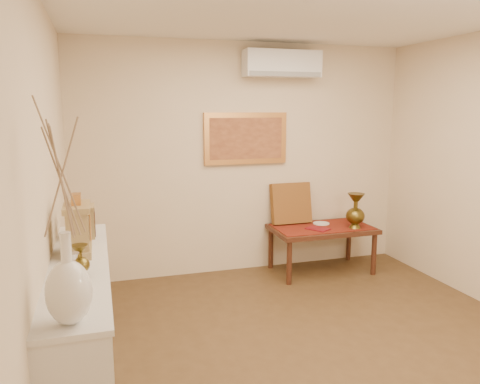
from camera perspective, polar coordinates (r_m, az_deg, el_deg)
name	(u,v)px	position (r m, az deg, el deg)	size (l,w,h in m)	color
floor	(331,360)	(3.96, 11.06, -19.49)	(4.50, 4.50, 0.00)	brown
wall_back	(245,159)	(5.56, 0.62, 3.99)	(4.00, 0.02, 2.70)	beige
wall_left	(44,208)	(3.09, -22.76, -1.78)	(0.02, 4.50, 2.70)	beige
white_vase	(63,208)	(2.18, -20.75, -1.79)	(0.21, 0.21, 1.08)	white
candlestick	(74,274)	(2.63, -19.55, -9.42)	(0.11, 0.11, 0.23)	silver
brass_urn_small	(80,256)	(2.89, -18.94, -7.43)	(0.11, 0.11, 0.24)	brown
table_cloth	(322,227)	(5.68, 9.97, -4.19)	(1.14, 0.59, 0.01)	maroon
brass_urn_tall	(356,207)	(5.64, 13.92, -1.79)	(0.22, 0.22, 0.50)	brown
plate	(321,223)	(5.80, 9.86, -3.79)	(0.20, 0.20, 0.01)	white
menu	(318,229)	(5.54, 9.47, -4.44)	(0.18, 0.25, 0.01)	maroon
cushion	(291,203)	(5.74, 6.22, -1.37)	(0.50, 0.10, 0.50)	#5E2112
display_ledge	(83,335)	(3.36, -18.62, -16.14)	(0.37, 2.02, 0.98)	silver
mantel_clock	(78,228)	(3.33, -19.10, -4.20)	(0.17, 0.36, 0.41)	#9E8451
wooden_chest	(84,221)	(3.75, -18.45, -3.41)	(0.16, 0.21, 0.24)	#9E8451
low_table	(322,232)	(5.70, 9.95, -4.86)	(1.20, 0.70, 0.55)	#432014
painting	(246,138)	(5.51, 0.71, 6.55)	(1.00, 0.06, 0.60)	#BD7C3C
ac_unit	(282,64)	(5.56, 5.14, 15.30)	(0.90, 0.25, 0.30)	silver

